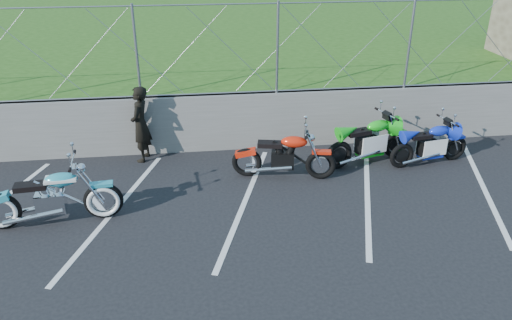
{
  "coord_description": "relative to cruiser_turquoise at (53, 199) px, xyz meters",
  "views": [
    {
      "loc": [
        -0.85,
        -7.16,
        4.76
      ],
      "look_at": [
        0.25,
        1.3,
        0.7
      ],
      "focal_mm": 35.0,
      "sensor_mm": 36.0,
      "label": 1
    }
  ],
  "objects": [
    {
      "name": "person_standing",
      "position": [
        1.31,
        2.45,
        0.36
      ],
      "size": [
        0.53,
        0.68,
        1.68
      ],
      "primitive_type": "imported",
      "rotation": [
        0.0,
        0.0,
        -1.79
      ],
      "color": "black",
      "rests_on": "ground"
    },
    {
      "name": "grass_field",
      "position": [
        3.35,
        12.83,
        0.18
      ],
      "size": [
        30.0,
        20.0,
        1.3
      ],
      "primitive_type": "cube",
      "color": "#254E14",
      "rests_on": "ground"
    },
    {
      "name": "cruiser_turquoise",
      "position": [
        0.0,
        0.0,
        0.0
      ],
      "size": [
        2.38,
        0.75,
        1.18
      ],
      "rotation": [
        0.0,
        0.0,
        0.09
      ],
      "color": "black",
      "rests_on": "ground"
    },
    {
      "name": "naked_orange",
      "position": [
        4.27,
        1.2,
        -0.02
      ],
      "size": [
        2.11,
        0.72,
        1.06
      ],
      "rotation": [
        0.0,
        0.0,
        -0.21
      ],
      "color": "black",
      "rests_on": "ground"
    },
    {
      "name": "retaining_wall",
      "position": [
        3.35,
        2.83,
        0.18
      ],
      "size": [
        30.0,
        0.22,
        1.3
      ],
      "primitive_type": "cube",
      "color": "#61615C",
      "rests_on": "ground"
    },
    {
      "name": "chain_link_fence",
      "position": [
        3.35,
        2.83,
        1.83
      ],
      "size": [
        28.0,
        0.03,
        2.0
      ],
      "color": "gray",
      "rests_on": "retaining_wall"
    },
    {
      "name": "parking_lines",
      "position": [
        4.55,
        0.33,
        -0.47
      ],
      "size": [
        18.29,
        4.31,
        0.01
      ],
      "color": "silver",
      "rests_on": "ground"
    },
    {
      "name": "sportbike_blue",
      "position": [
        7.5,
        1.44,
        -0.05
      ],
      "size": [
        1.89,
        0.67,
        0.98
      ],
      "rotation": [
        0.0,
        0.0,
        0.17
      ],
      "color": "black",
      "rests_on": "ground"
    },
    {
      "name": "ground",
      "position": [
        3.35,
        -0.67,
        -0.47
      ],
      "size": [
        90.0,
        90.0,
        0.0
      ],
      "primitive_type": "plane",
      "color": "black",
      "rests_on": "ground"
    },
    {
      "name": "sportbike_green",
      "position": [
        6.21,
        1.67,
        -0.0
      ],
      "size": [
        2.05,
        0.81,
        1.09
      ],
      "rotation": [
        0.0,
        0.0,
        0.28
      ],
      "color": "black",
      "rests_on": "ground"
    }
  ]
}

